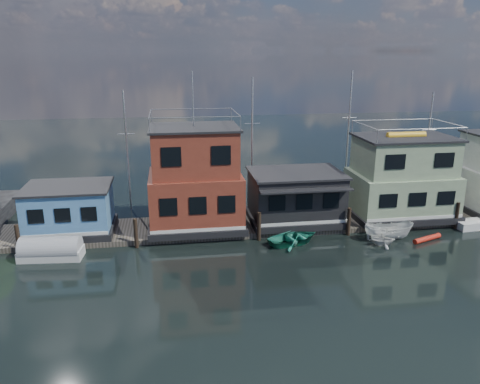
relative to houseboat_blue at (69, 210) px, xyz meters
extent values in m
plane|color=black|center=(18.00, -12.00, -2.21)|extent=(160.00, 160.00, 0.00)
cube|color=#595147|center=(18.00, 0.00, -2.01)|extent=(48.00, 5.00, 0.40)
cube|color=black|center=(0.00, 0.00, -1.56)|extent=(6.40, 4.90, 0.50)
cube|color=#568FC8|center=(0.00, 0.00, 0.19)|extent=(6.00, 4.50, 3.00)
cube|color=black|center=(0.00, 0.00, 1.77)|extent=(6.30, 4.80, 0.16)
cube|color=black|center=(9.50, 0.00, -1.56)|extent=(7.40, 5.90, 0.50)
cube|color=maroon|center=(9.50, 0.00, 0.57)|extent=(7.00, 5.50, 3.74)
cube|color=maroon|center=(9.50, 0.00, 4.17)|extent=(6.30, 4.95, 3.46)
cube|color=black|center=(9.50, 0.00, 5.97)|extent=(6.65, 5.23, 0.16)
cylinder|color=silver|center=(9.50, 0.00, 8.05)|extent=(0.08, 0.08, 4.00)
cube|color=black|center=(17.50, 0.00, -1.56)|extent=(7.40, 5.40, 0.50)
cube|color=black|center=(17.50, 0.00, 0.39)|extent=(7.00, 5.00, 3.40)
cube|color=black|center=(17.50, 0.00, 2.17)|extent=(7.30, 5.30, 0.16)
cube|color=black|center=(17.50, -2.80, 1.58)|extent=(7.00, 1.20, 0.12)
cube|color=black|center=(26.50, 0.00, -1.56)|extent=(8.40, 5.90, 0.50)
cube|color=#94AC83|center=(26.50, 0.00, 0.25)|extent=(8.00, 5.50, 3.12)
cube|color=#94AC83|center=(26.50, 0.00, 3.25)|extent=(7.20, 4.95, 2.88)
cube|color=black|center=(26.50, 0.00, 4.77)|extent=(7.60, 5.23, 0.16)
cylinder|color=yellow|center=(26.50, 0.00, 4.94)|extent=(3.20, 0.56, 0.56)
cylinder|color=#2D2116|center=(-3.00, -2.80, -1.11)|extent=(0.28, 0.28, 2.20)
cylinder|color=#2D2116|center=(5.00, -2.80, -1.11)|extent=(0.28, 0.28, 2.20)
cylinder|color=#2D2116|center=(14.00, -2.80, -1.11)|extent=(0.28, 0.28, 2.20)
cylinder|color=#2D2116|center=(21.00, -2.80, -1.11)|extent=(0.28, 0.28, 2.20)
cylinder|color=#2D2116|center=(30.00, -2.80, -1.11)|extent=(0.28, 0.28, 2.20)
cylinder|color=silver|center=(4.00, 6.00, 3.04)|extent=(0.16, 0.16, 10.50)
cylinder|color=silver|center=(4.00, 6.00, 4.62)|extent=(1.40, 0.06, 0.06)
cylinder|color=silver|center=(15.00, 6.00, 3.54)|extent=(0.16, 0.16, 11.50)
cylinder|color=silver|center=(15.00, 6.00, 5.27)|extent=(1.40, 0.06, 0.06)
cylinder|color=silver|center=(24.00, 6.00, 3.79)|extent=(0.16, 0.16, 12.00)
cylinder|color=silver|center=(24.00, 6.00, 5.59)|extent=(1.40, 0.06, 0.06)
cylinder|color=silver|center=(32.00, 6.00, 2.79)|extent=(0.16, 0.16, 10.00)
cylinder|color=silver|center=(32.00, 6.00, 4.29)|extent=(1.40, 0.06, 0.06)
cube|color=silver|center=(-0.65, -3.84, -1.86)|extent=(4.29, 1.93, 0.70)
cylinder|color=#A9A9AD|center=(-0.65, -3.84, -1.46)|extent=(4.10, 2.01, 1.69)
cylinder|color=red|center=(26.42, -4.84, -2.01)|extent=(2.61, 1.30, 0.39)
imported|color=silver|center=(22.73, -5.15, -1.72)|extent=(2.03, 1.81, 0.98)
imported|color=#24866C|center=(16.44, -3.73, -1.79)|extent=(4.67, 3.96, 0.82)
imported|color=white|center=(23.58, -4.24, -1.49)|extent=(3.81, 1.80, 1.42)
cube|color=white|center=(32.11, -2.85, -1.89)|extent=(4.18, 1.66, 0.64)
camera|label=1|loc=(7.70, -34.79, 11.42)|focal=35.00mm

